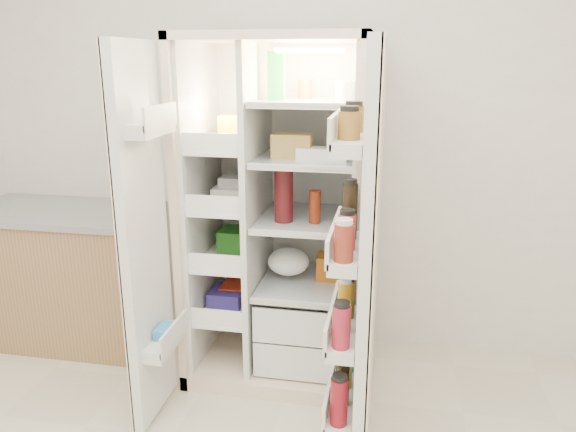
# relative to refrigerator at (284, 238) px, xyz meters

# --- Properties ---
(wall_back) EXTENTS (4.00, 0.02, 2.70)m
(wall_back) POSITION_rel_refrigerator_xyz_m (0.08, 0.35, 0.61)
(wall_back) COLOR silver
(wall_back) RESTS_ON floor
(refrigerator) EXTENTS (0.92, 0.70, 1.80)m
(refrigerator) POSITION_rel_refrigerator_xyz_m (0.00, 0.00, 0.00)
(refrigerator) COLOR beige
(refrigerator) RESTS_ON floor
(freezer_door) EXTENTS (0.15, 0.40, 1.72)m
(freezer_door) POSITION_rel_refrigerator_xyz_m (-0.51, -0.60, 0.15)
(freezer_door) COLOR silver
(freezer_door) RESTS_ON floor
(fridge_door) EXTENTS (0.17, 0.58, 1.72)m
(fridge_door) POSITION_rel_refrigerator_xyz_m (0.47, -0.70, 0.13)
(fridge_door) COLOR silver
(fridge_door) RESTS_ON floor
(kitchen_counter) EXTENTS (1.14, 0.61, 0.83)m
(kitchen_counter) POSITION_rel_refrigerator_xyz_m (-1.38, 0.04, -0.33)
(kitchen_counter) COLOR #97754B
(kitchen_counter) RESTS_ON floor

